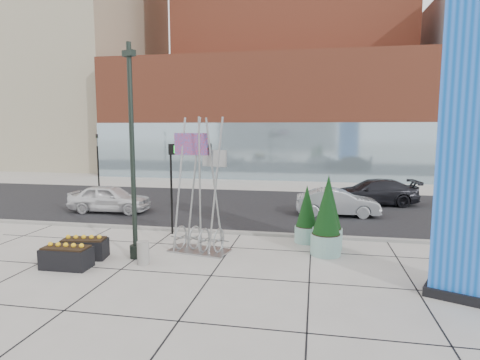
% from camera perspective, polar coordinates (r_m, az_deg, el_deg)
% --- Properties ---
extents(ground, '(160.00, 160.00, 0.00)m').
position_cam_1_polar(ground, '(13.94, -7.14, -11.65)').
color(ground, '#9E9991').
rests_on(ground, ground).
extents(street_asphalt, '(80.00, 12.00, 0.02)m').
position_cam_1_polar(street_asphalt, '(23.34, 0.40, -3.78)').
color(street_asphalt, black).
rests_on(street_asphalt, ground).
extents(curb_edge, '(80.00, 0.30, 0.12)m').
position_cam_1_polar(curb_edge, '(17.61, -3.13, -7.34)').
color(curb_edge, gray).
rests_on(curb_edge, ground).
extents(tower_podium, '(34.00, 10.00, 11.00)m').
position_cam_1_polar(tower_podium, '(39.66, 6.31, 8.75)').
color(tower_podium, '#9C462D').
rests_on(tower_podium, ground).
extents(tower_glass_front, '(34.00, 0.60, 5.00)m').
position_cam_1_polar(tower_glass_front, '(34.93, 5.63, 4.03)').
color(tower_glass_front, '#8CA5B2').
rests_on(tower_glass_front, ground).
extents(building_beige_left, '(18.00, 20.00, 34.00)m').
position_cam_1_polar(building_beige_left, '(56.80, -23.00, 19.52)').
color(building_beige_left, gray).
rests_on(building_beige_left, ground).
extents(lamp_post, '(0.50, 0.40, 7.35)m').
position_cam_1_polar(lamp_post, '(14.20, -14.97, 0.97)').
color(lamp_post, black).
rests_on(lamp_post, ground).
extents(public_art_sculpture, '(2.35, 1.50, 4.95)m').
position_cam_1_polar(public_art_sculpture, '(14.82, -5.77, -5.26)').
color(public_art_sculpture, '#A3A6A8').
rests_on(public_art_sculpture, ground).
extents(concrete_bollard, '(0.40, 0.40, 0.78)m').
position_cam_1_polar(concrete_bollard, '(14.00, -13.61, -10.04)').
color(concrete_bollard, gray).
rests_on(concrete_bollard, ground).
extents(overhead_street_sign, '(1.75, 0.85, 3.88)m').
position_cam_1_polar(overhead_street_sign, '(16.94, -7.74, 3.24)').
color(overhead_street_sign, black).
rests_on(overhead_street_sign, ground).
extents(round_planter_east, '(1.12, 1.12, 2.81)m').
position_cam_1_polar(round_planter_east, '(15.46, 12.38, -4.75)').
color(round_planter_east, '#90C1B8').
rests_on(round_planter_east, ground).
extents(round_planter_mid, '(1.09, 1.09, 2.72)m').
position_cam_1_polar(round_planter_mid, '(14.70, 12.18, -5.55)').
color(round_planter_mid, '#90C1B8').
rests_on(round_planter_mid, ground).
extents(round_planter_west, '(0.92, 0.92, 2.31)m').
position_cam_1_polar(round_planter_west, '(16.19, 9.45, -4.99)').
color(round_planter_west, '#90C1B8').
rests_on(round_planter_west, ground).
extents(box_planter_north, '(1.64, 1.02, 0.84)m').
position_cam_1_polar(box_planter_north, '(15.24, -21.28, -8.92)').
color(box_planter_north, black).
rests_on(box_planter_north, ground).
extents(box_planter_south, '(1.56, 0.80, 0.85)m').
position_cam_1_polar(box_planter_south, '(14.42, -23.46, -9.93)').
color(box_planter_south, black).
rests_on(box_planter_south, ground).
extents(car_white_west, '(4.42, 1.94, 1.48)m').
position_cam_1_polar(car_white_west, '(22.84, -18.04, -2.53)').
color(car_white_west, white).
rests_on(car_white_west, ground).
extents(car_silver_mid, '(4.28, 1.67, 1.39)m').
position_cam_1_polar(car_silver_mid, '(21.41, 13.68, -3.15)').
color(car_silver_mid, '#A2A6A9').
rests_on(car_silver_mid, ground).
extents(car_dark_east, '(5.42, 2.78, 1.51)m').
position_cam_1_polar(car_dark_east, '(25.04, 18.35, -1.67)').
color(car_dark_east, black).
rests_on(car_dark_east, ground).
extents(traffic_signal, '(0.15, 0.18, 4.10)m').
position_cam_1_polar(traffic_signal, '(31.97, -19.57, 2.97)').
color(traffic_signal, black).
rests_on(traffic_signal, ground).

